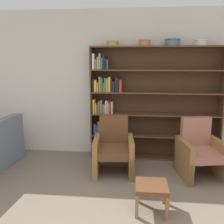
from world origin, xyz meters
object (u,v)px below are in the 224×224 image
(bowl_brass, at_px, (201,42))
(footstool, at_px, (151,189))
(bookshelf, at_px, (143,104))
(bowl_copper, at_px, (112,43))
(bowl_stoneware, at_px, (145,42))
(armchair_cushioned, at_px, (200,152))
(bowl_cream, at_px, (172,42))
(armchair_leather, at_px, (114,149))

(bowl_brass, relative_size, footstool, 0.55)
(bookshelf, xyz_separation_m, bowl_copper, (-0.57, -0.02, 1.09))
(bowl_copper, xyz_separation_m, footstool, (0.66, -1.74, -1.84))
(bookshelf, relative_size, bowl_brass, 11.02)
(bookshelf, height_order, bowl_brass, bowl_brass)
(bowl_stoneware, bearing_deg, armchair_cushioned, -36.62)
(bowl_copper, distance_m, bowl_brass, 1.54)
(bowl_copper, bearing_deg, armchair_cushioned, -24.54)
(bowl_cream, height_order, bowl_brass, bowl_cream)
(bowl_stoneware, distance_m, armchair_leather, 1.93)
(bowl_cream, distance_m, armchair_cushioned, 1.93)
(bookshelf, relative_size, armchair_leather, 2.60)
(bookshelf, distance_m, bowl_brass, 1.46)
(bowl_stoneware, bearing_deg, footstool, -87.12)
(bowl_brass, bearing_deg, bowl_stoneware, 180.00)
(bookshelf, xyz_separation_m, footstool, (0.09, -1.76, -0.75))
(bowl_stoneware, xyz_separation_m, armchair_cushioned, (0.91, -0.67, -1.75))
(armchair_leather, xyz_separation_m, armchair_cushioned, (1.39, -0.00, 0.00))
(bowl_brass, relative_size, armchair_leather, 0.24)
(armchair_cushioned, distance_m, footstool, 1.35)
(armchair_leather, bearing_deg, armchair_cushioned, 175.39)
(bowl_copper, bearing_deg, footstool, -69.36)
(bowl_copper, xyz_separation_m, bowl_stoneware, (0.57, 0.00, 0.01))
(bookshelf, relative_size, bowl_cream, 8.49)
(bowl_copper, relative_size, footstool, 0.60)
(bowl_stoneware, height_order, bowl_brass, bowl_stoneware)
(bookshelf, height_order, footstool, bookshelf)
(bowl_brass, xyz_separation_m, armchair_leather, (-1.45, -0.67, -1.74))
(footstool, bearing_deg, armchair_cushioned, 52.54)
(bowl_cream, bearing_deg, footstool, -102.70)
(bookshelf, xyz_separation_m, bowl_stoneware, (-0.00, -0.02, 1.10))
(bowl_copper, relative_size, bowl_stoneware, 1.07)
(bowl_stoneware, xyz_separation_m, armchair_leather, (-0.48, -0.67, -1.75))
(bowl_cream, xyz_separation_m, footstool, (-0.39, -1.74, -1.86))
(armchair_leather, xyz_separation_m, footstool, (0.57, -1.07, -0.10))
(bowl_cream, relative_size, bowl_brass, 1.30)
(bowl_brass, distance_m, armchair_leather, 2.36)
(bookshelf, relative_size, bowl_copper, 10.12)
(bowl_copper, relative_size, armchair_leather, 0.26)
(bowl_copper, xyz_separation_m, bowl_brass, (1.54, 0.00, 0.01))
(bowl_copper, distance_m, footstool, 2.62)
(bookshelf, xyz_separation_m, armchair_cushioned, (0.91, -0.70, -0.64))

